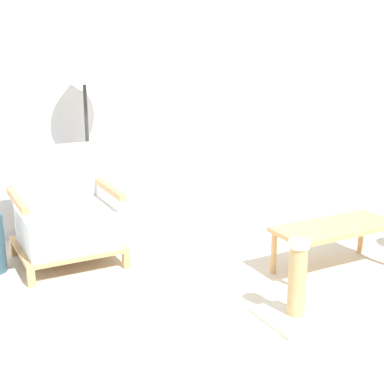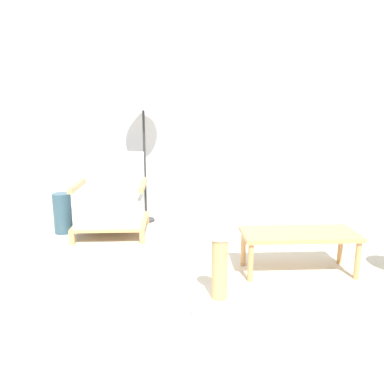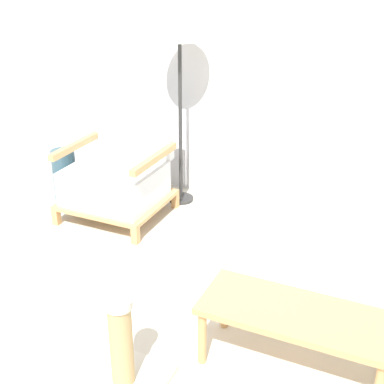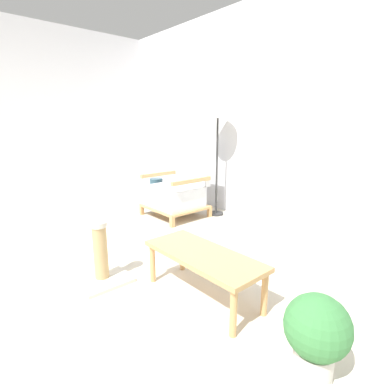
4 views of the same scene
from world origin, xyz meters
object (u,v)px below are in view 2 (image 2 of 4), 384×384
Objects in this scene: scratching_post at (219,280)px; armchair at (112,203)px; floor_lamp at (143,101)px; vase at (63,213)px; coffee_table at (299,237)px.

armchair is at bearing 122.25° from scratching_post.
armchair is 1.22m from floor_lamp.
vase is (-0.87, -0.40, -1.20)m from floor_lamp.
floor_lamp is 1.53m from vase.
coffee_table is 2.50m from vase.
scratching_post is at bearing -147.00° from coffee_table.
vase is 0.88× the size of scratching_post.
floor_lamp reaches higher than scratching_post.
floor_lamp is (0.33, 0.43, 1.09)m from armchair.
scratching_post is (-0.71, -0.46, -0.14)m from coffee_table.
coffee_table is (1.36, -1.53, -1.11)m from floor_lamp.
coffee_table is 1.86× the size of scratching_post.
floor_lamp is 2.33m from coffee_table.
scratching_post reaches higher than vase.
armchair is 1.85m from scratching_post.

